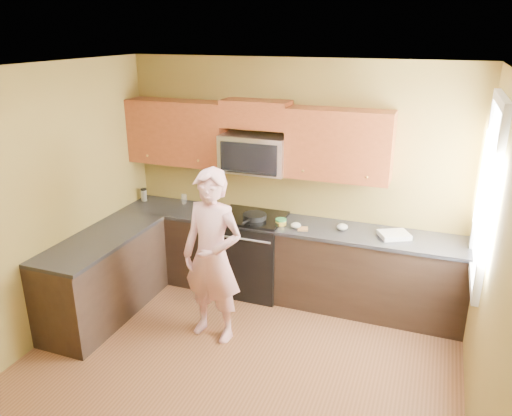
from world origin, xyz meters
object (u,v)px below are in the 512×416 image
at_px(frying_pan, 255,219).
at_px(microwave, 255,171).
at_px(woman, 213,257).
at_px(butter_tub, 281,225).
at_px(travel_mug, 144,201).
at_px(stove, 251,253).

bearing_deg(frying_pan, microwave, 116.76).
relative_size(woman, frying_pan, 3.79).
bearing_deg(butter_tub, travel_mug, 174.65).
relative_size(butter_tub, travel_mug, 0.76).
xyz_separation_m(microwave, frying_pan, (0.07, -0.20, -0.50)).
bearing_deg(travel_mug, stove, -4.08).
bearing_deg(woman, microwave, 96.04).
xyz_separation_m(woman, butter_tub, (0.40, 0.95, 0.04)).
xyz_separation_m(stove, butter_tub, (0.38, -0.07, 0.45)).
height_order(woman, travel_mug, woman).
height_order(microwave, woman, woman).
bearing_deg(butter_tub, woman, -112.71).
bearing_deg(microwave, stove, -90.00).
bearing_deg(woman, travel_mug, 149.60).
relative_size(stove, frying_pan, 2.04).
bearing_deg(woman, butter_tub, 74.06).
height_order(microwave, butter_tub, microwave).
bearing_deg(frying_pan, woman, -88.22).
relative_size(microwave, travel_mug, 4.72).
bearing_deg(microwave, woman, -90.72).
relative_size(woman, travel_mug, 10.97).
bearing_deg(travel_mug, butter_tub, -5.35).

